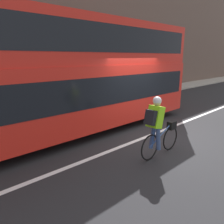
# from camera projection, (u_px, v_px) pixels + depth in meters

# --- Properties ---
(ground_plane) EXTENTS (80.00, 80.00, 0.00)m
(ground_plane) POSITION_uv_depth(u_px,v_px,m) (157.00, 137.00, 7.14)
(ground_plane) COLOR #232326
(road_center_line) EXTENTS (50.00, 0.14, 0.01)m
(road_center_line) POSITION_uv_depth(u_px,v_px,m) (151.00, 135.00, 7.31)
(road_center_line) COLOR silver
(road_center_line) RESTS_ON ground_plane
(sidewalk_curb) EXTENTS (60.00, 2.12, 0.10)m
(sidewalk_curb) POSITION_uv_depth(u_px,v_px,m) (63.00, 106.00, 11.31)
(sidewalk_curb) COLOR #A8A399
(sidewalk_curb) RESTS_ON ground_plane
(building_facade) EXTENTS (60.00, 0.30, 9.45)m
(building_facade) POSITION_uv_depth(u_px,v_px,m) (45.00, 12.00, 11.02)
(building_facade) COLOR brown
(building_facade) RESTS_ON ground_plane
(bus) EXTENTS (11.06, 2.44, 3.72)m
(bus) POSITION_uv_depth(u_px,v_px,m) (53.00, 73.00, 6.63)
(bus) COLOR black
(bus) RESTS_ON ground_plane
(cyclist_on_bike) EXTENTS (1.60, 0.32, 1.61)m
(cyclist_on_bike) POSITION_uv_depth(u_px,v_px,m) (158.00, 125.00, 5.53)
(cyclist_on_bike) COLOR black
(cyclist_on_bike) RESTS_ON ground_plane
(trash_bin) EXTENTS (0.59, 0.59, 0.91)m
(trash_bin) POSITION_uv_depth(u_px,v_px,m) (128.00, 88.00, 14.27)
(trash_bin) COLOR #262628
(trash_bin) RESTS_ON sidewalk_curb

